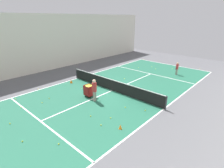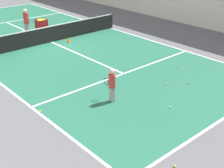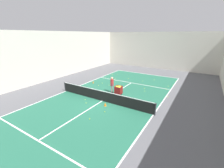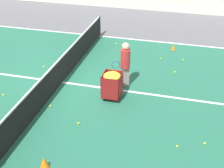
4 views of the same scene
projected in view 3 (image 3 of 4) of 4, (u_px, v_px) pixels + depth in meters
The scene contains 43 objects.
ground_plane at pixel (102, 101), 13.26m from camera, with size 35.69×35.69×0.00m, color #5B5B60.
court_playing_area at pixel (102, 101), 13.26m from camera, with size 9.19×22.32×0.00m.
line_baseline_far at pixel (146, 74), 22.26m from camera, with size 9.19×0.10×0.00m, color white.
line_sideline_left at pixel (66, 91), 15.55m from camera, with size 0.10×22.32×0.00m, color white.
line_sideline_right at pixel (153, 115), 10.96m from camera, with size 0.10×22.32×0.00m, color white.
line_service_near at pixel (38, 141), 8.30m from camera, with size 9.19×0.10×0.00m, color white.
line_service_far at pixel (131, 83), 18.21m from camera, with size 9.19×0.10×0.00m, color white.
line_centre_service at pixel (102, 101), 13.25m from camera, with size 0.10×12.28×0.00m, color white.
hall_enclosure_left at pixel (34, 58), 16.98m from camera, with size 0.15×31.99×6.01m.
hall_enclosure_far at pixel (157, 51), 25.16m from camera, with size 18.56×0.15×6.01m.
tennis_net at pixel (102, 96), 13.10m from camera, with size 9.49×0.10×0.96m.
coach_at_net at pixel (112, 84), 14.92m from camera, with size 0.50×0.63×1.63m.
ball_cart at pixel (119, 89), 14.39m from camera, with size 0.62×0.59×0.91m.
training_cone_0 at pixel (150, 105), 12.19m from camera, with size 0.24×0.24×0.33m, color orange.
training_cone_1 at pixel (105, 104), 12.28m from camera, with size 0.21×0.21×0.32m, color orange.
training_cone_2 at pixel (93, 82), 18.05m from camera, with size 0.18×0.18×0.26m, color orange.
tennis_ball_1 at pixel (145, 91), 15.48m from camera, with size 0.07×0.07×0.07m, color yellow.
tennis_ball_2 at pixel (154, 80), 19.24m from camera, with size 0.07×0.07×0.07m, color yellow.
tennis_ball_3 at pixel (112, 75), 21.58m from camera, with size 0.07×0.07×0.07m, color yellow.
tennis_ball_5 at pixel (86, 103), 12.77m from camera, with size 0.07×0.07×0.07m, color yellow.
tennis_ball_6 at pixel (145, 89), 16.19m from camera, with size 0.07×0.07×0.07m, color yellow.
tennis_ball_8 at pixel (109, 85), 17.22m from camera, with size 0.07×0.07×0.07m, color yellow.
tennis_ball_10 at pixel (176, 81), 18.72m from camera, with size 0.07×0.07×0.07m, color yellow.
tennis_ball_11 at pixel (168, 97), 14.05m from camera, with size 0.07×0.07×0.07m, color yellow.
tennis_ball_12 at pixel (121, 71), 24.05m from camera, with size 0.07×0.07×0.07m, color yellow.
tennis_ball_13 at pixel (119, 104), 12.67m from camera, with size 0.07×0.07×0.07m, color yellow.
tennis_ball_16 at pixel (112, 74), 22.13m from camera, with size 0.07×0.07×0.07m, color yellow.
tennis_ball_17 at pixel (115, 79), 19.76m from camera, with size 0.07×0.07×0.07m, color yellow.
tennis_ball_18 at pixel (152, 86), 17.01m from camera, with size 0.07×0.07×0.07m, color yellow.
tennis_ball_19 at pixel (102, 83), 17.99m from camera, with size 0.07×0.07×0.07m, color yellow.
tennis_ball_21 at pixel (173, 85), 17.32m from camera, with size 0.07×0.07×0.07m, color yellow.
tennis_ball_22 at pixel (166, 89), 15.98m from camera, with size 0.07×0.07×0.07m, color yellow.
tennis_ball_23 at pixel (117, 74), 22.06m from camera, with size 0.07×0.07×0.07m, color yellow.
tennis_ball_24 at pixel (131, 100), 13.31m from camera, with size 0.07×0.07×0.07m, color yellow.
tennis_ball_25 at pixel (98, 85), 17.21m from camera, with size 0.07×0.07×0.07m, color yellow.
tennis_ball_27 at pixel (79, 89), 15.98m from camera, with size 0.07×0.07×0.07m, color yellow.
tennis_ball_28 at pixel (105, 112), 11.34m from camera, with size 0.07×0.07×0.07m, color yellow.
tennis_ball_29 at pixel (143, 81), 18.74m from camera, with size 0.07×0.07×0.07m, color yellow.
tennis_ball_30 at pixel (129, 78), 19.90m from camera, with size 0.07×0.07×0.07m, color yellow.
tennis_ball_31 at pixel (85, 100), 13.44m from camera, with size 0.07×0.07×0.07m, color yellow.
tennis_ball_32 at pixel (168, 86), 16.93m from camera, with size 0.07×0.07×0.07m, color yellow.
tennis_ball_33 at pixel (90, 119), 10.37m from camera, with size 0.07×0.07×0.07m, color yellow.
tennis_ball_34 at pixel (90, 90), 15.82m from camera, with size 0.07×0.07×0.07m, color yellow.
Camera 3 is at (7.11, -9.83, 5.61)m, focal length 24.00 mm.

